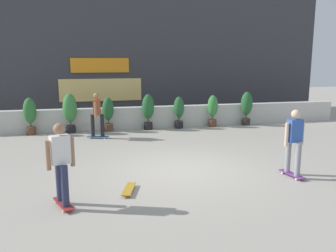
{
  "coord_description": "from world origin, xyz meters",
  "views": [
    {
      "loc": [
        -2.36,
        -8.71,
        2.9
      ],
      "look_at": [
        0.0,
        1.5,
        0.9
      ],
      "focal_mm": 37.64,
      "sensor_mm": 36.0,
      "label": 1
    }
  ],
  "objects_px": {
    "potted_plant_3": "(148,109)",
    "skater_foreground": "(294,140)",
    "skater_far_left": "(61,161)",
    "potted_plant_5": "(213,109)",
    "potted_plant_4": "(179,111)",
    "potted_plant_0": "(30,114)",
    "potted_plant_1": "(70,110)",
    "skater_by_wall_right": "(97,113)",
    "skateboard_near_camera": "(129,189)",
    "potted_plant_6": "(247,106)",
    "potted_plant_2": "(108,112)"
  },
  "relations": [
    {
      "from": "potted_plant_4",
      "to": "potted_plant_6",
      "type": "bearing_deg",
      "value": -0.0
    },
    {
      "from": "potted_plant_1",
      "to": "potted_plant_3",
      "type": "relative_size",
      "value": 1.07
    },
    {
      "from": "potted_plant_0",
      "to": "skater_by_wall_right",
      "type": "relative_size",
      "value": 0.85
    },
    {
      "from": "potted_plant_6",
      "to": "skater_by_wall_right",
      "type": "distance_m",
      "value": 6.65
    },
    {
      "from": "potted_plant_4",
      "to": "skater_foreground",
      "type": "height_order",
      "value": "skater_foreground"
    },
    {
      "from": "potted_plant_2",
      "to": "skateboard_near_camera",
      "type": "height_order",
      "value": "potted_plant_2"
    },
    {
      "from": "potted_plant_5",
      "to": "skater_foreground",
      "type": "height_order",
      "value": "skater_foreground"
    },
    {
      "from": "potted_plant_3",
      "to": "skater_by_wall_right",
      "type": "xyz_separation_m",
      "value": [
        -2.12,
        -1.23,
        0.09
      ]
    },
    {
      "from": "potted_plant_1",
      "to": "potted_plant_5",
      "type": "xyz_separation_m",
      "value": [
        5.96,
        0.0,
        -0.15
      ]
    },
    {
      "from": "potted_plant_0",
      "to": "potted_plant_3",
      "type": "distance_m",
      "value": 4.62
    },
    {
      "from": "potted_plant_4",
      "to": "skateboard_near_camera",
      "type": "distance_m",
      "value": 7.5
    },
    {
      "from": "skater_foreground",
      "to": "potted_plant_6",
      "type": "bearing_deg",
      "value": 73.92
    },
    {
      "from": "skater_foreground",
      "to": "potted_plant_2",
      "type": "bearing_deg",
      "value": 121.36
    },
    {
      "from": "potted_plant_3",
      "to": "potted_plant_4",
      "type": "bearing_deg",
      "value": 0.0
    },
    {
      "from": "potted_plant_0",
      "to": "skater_far_left",
      "type": "relative_size",
      "value": 0.85
    },
    {
      "from": "potted_plant_2",
      "to": "skateboard_near_camera",
      "type": "relative_size",
      "value": 1.68
    },
    {
      "from": "skater_foreground",
      "to": "skater_by_wall_right",
      "type": "bearing_deg",
      "value": 129.72
    },
    {
      "from": "potted_plant_1",
      "to": "skater_far_left",
      "type": "height_order",
      "value": "skater_far_left"
    },
    {
      "from": "potted_plant_0",
      "to": "potted_plant_6",
      "type": "distance_m",
      "value": 9.04
    },
    {
      "from": "potted_plant_4",
      "to": "skater_by_wall_right",
      "type": "distance_m",
      "value": 3.65
    },
    {
      "from": "potted_plant_4",
      "to": "potted_plant_0",
      "type": "bearing_deg",
      "value": 180.0
    },
    {
      "from": "skater_by_wall_right",
      "to": "potted_plant_1",
      "type": "bearing_deg",
      "value": 129.49
    },
    {
      "from": "skater_far_left",
      "to": "skateboard_near_camera",
      "type": "distance_m",
      "value": 1.7
    },
    {
      "from": "potted_plant_1",
      "to": "potted_plant_3",
      "type": "distance_m",
      "value": 3.13
    },
    {
      "from": "potted_plant_0",
      "to": "potted_plant_5",
      "type": "distance_m",
      "value": 7.46
    },
    {
      "from": "potted_plant_1",
      "to": "potted_plant_4",
      "type": "relative_size",
      "value": 1.18
    },
    {
      "from": "potted_plant_0",
      "to": "potted_plant_1",
      "type": "height_order",
      "value": "potted_plant_1"
    },
    {
      "from": "potted_plant_3",
      "to": "potted_plant_4",
      "type": "xyz_separation_m",
      "value": [
        1.32,
        0.0,
        -0.1
      ]
    },
    {
      "from": "potted_plant_6",
      "to": "skater_far_left",
      "type": "height_order",
      "value": "skater_far_left"
    },
    {
      "from": "skater_foreground",
      "to": "skateboard_near_camera",
      "type": "distance_m",
      "value": 4.2
    },
    {
      "from": "potted_plant_5",
      "to": "skater_by_wall_right",
      "type": "xyz_separation_m",
      "value": [
        -4.95,
        -1.23,
        0.17
      ]
    },
    {
      "from": "potted_plant_5",
      "to": "skateboard_near_camera",
      "type": "xyz_separation_m",
      "value": [
        -4.47,
        -6.86,
        -0.71
      ]
    },
    {
      "from": "potted_plant_2",
      "to": "potted_plant_3",
      "type": "xyz_separation_m",
      "value": [
        1.64,
        0.0,
        0.07
      ]
    },
    {
      "from": "skater_by_wall_right",
      "to": "skater_far_left",
      "type": "bearing_deg",
      "value": -98.22
    },
    {
      "from": "skater_far_left",
      "to": "skater_by_wall_right",
      "type": "relative_size",
      "value": 1.0
    },
    {
      "from": "potted_plant_4",
      "to": "potted_plant_5",
      "type": "distance_m",
      "value": 1.51
    },
    {
      "from": "skateboard_near_camera",
      "to": "skater_far_left",
      "type": "bearing_deg",
      "value": -159.84
    },
    {
      "from": "potted_plant_5",
      "to": "skater_far_left",
      "type": "distance_m",
      "value": 9.39
    },
    {
      "from": "skater_foreground",
      "to": "skateboard_near_camera",
      "type": "xyz_separation_m",
      "value": [
        -4.1,
        -0.11,
        -0.88
      ]
    },
    {
      "from": "potted_plant_1",
      "to": "skater_far_left",
      "type": "bearing_deg",
      "value": -89.0
    },
    {
      "from": "potted_plant_3",
      "to": "skater_far_left",
      "type": "xyz_separation_m",
      "value": [
        -3.0,
        -7.36,
        0.09
      ]
    },
    {
      "from": "potted_plant_3",
      "to": "skater_foreground",
      "type": "distance_m",
      "value": 7.19
    },
    {
      "from": "potted_plant_6",
      "to": "skateboard_near_camera",
      "type": "distance_m",
      "value": 9.18
    },
    {
      "from": "potted_plant_1",
      "to": "skater_foreground",
      "type": "bearing_deg",
      "value": -50.32
    },
    {
      "from": "potted_plant_1",
      "to": "potted_plant_5",
      "type": "relative_size",
      "value": 1.15
    },
    {
      "from": "skater_far_left",
      "to": "potted_plant_5",
      "type": "bearing_deg",
      "value": 51.59
    },
    {
      "from": "potted_plant_3",
      "to": "skater_far_left",
      "type": "bearing_deg",
      "value": -112.18
    },
    {
      "from": "potted_plant_1",
      "to": "skateboard_near_camera",
      "type": "xyz_separation_m",
      "value": [
        1.5,
        -6.86,
        -0.86
      ]
    },
    {
      "from": "skater_far_left",
      "to": "skateboard_near_camera",
      "type": "xyz_separation_m",
      "value": [
        1.37,
        0.5,
        -0.88
      ]
    },
    {
      "from": "potted_plant_3",
      "to": "skateboard_near_camera",
      "type": "xyz_separation_m",
      "value": [
        -1.63,
        -6.86,
        -0.79
      ]
    }
  ]
}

